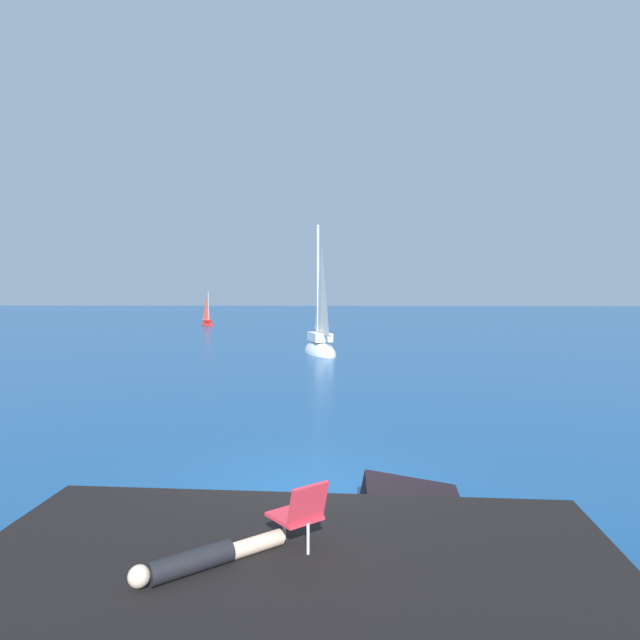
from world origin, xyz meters
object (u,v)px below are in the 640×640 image
object	(u,v)px
sailboat_near	(320,346)
beach_chair	(300,511)
person_sunbather	(203,559)
sailboat_far	(208,323)

from	to	relation	value
sailboat_near	beach_chair	distance (m)	22.50
sailboat_near	person_sunbather	distance (m)	22.98
sailboat_near	person_sunbather	xyz separation A→B (m)	(-0.69, -22.97, 0.27)
sailboat_far	beach_chair	world-z (taller)	sailboat_far
sailboat_near	beach_chair	size ratio (longest dim) A/B	8.90
sailboat_near	sailboat_far	size ratio (longest dim) A/B	2.27
person_sunbather	beach_chair	bearing A→B (deg)	-12.92
sailboat_far	person_sunbather	bearing A→B (deg)	-34.05
person_sunbather	beach_chair	size ratio (longest dim) A/B	1.83
person_sunbather	sailboat_far	bearing A→B (deg)	63.77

